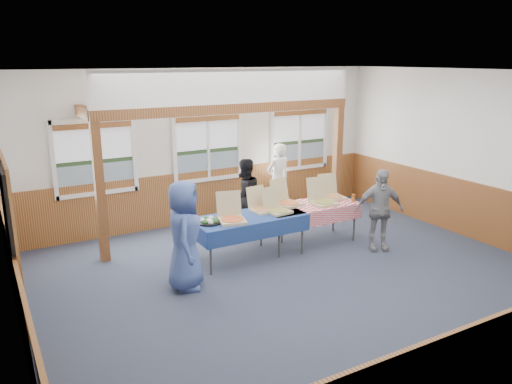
{
  "coord_description": "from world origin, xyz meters",
  "views": [
    {
      "loc": [
        -4.18,
        -5.99,
        3.39
      ],
      "look_at": [
        -0.23,
        1.0,
        1.23
      ],
      "focal_mm": 35.0,
      "sensor_mm": 36.0,
      "label": 1
    }
  ],
  "objects_px": {
    "table_right": "(309,208)",
    "man_blue": "(185,236)",
    "table_left": "(249,219)",
    "person_grey": "(379,210)",
    "woman_white": "(278,179)",
    "woman_black": "(245,196)"
  },
  "relations": [
    {
      "from": "table_right",
      "to": "table_left",
      "type": "bearing_deg",
      "value": -179.74
    },
    {
      "from": "woman_white",
      "to": "man_blue",
      "type": "bearing_deg",
      "value": 32.07
    },
    {
      "from": "woman_white",
      "to": "woman_black",
      "type": "distance_m",
      "value": 1.4
    },
    {
      "from": "table_left",
      "to": "woman_white",
      "type": "relative_size",
      "value": 1.28
    },
    {
      "from": "woman_white",
      "to": "man_blue",
      "type": "distance_m",
      "value": 4.03
    },
    {
      "from": "table_right",
      "to": "woman_white",
      "type": "distance_m",
      "value": 1.91
    },
    {
      "from": "table_right",
      "to": "person_grey",
      "type": "bearing_deg",
      "value": -44.96
    },
    {
      "from": "table_left",
      "to": "table_right",
      "type": "bearing_deg",
      "value": 9.66
    },
    {
      "from": "table_left",
      "to": "person_grey",
      "type": "bearing_deg",
      "value": -12.7
    },
    {
      "from": "woman_black",
      "to": "person_grey",
      "type": "bearing_deg",
      "value": 129.47
    },
    {
      "from": "man_blue",
      "to": "table_right",
      "type": "bearing_deg",
      "value": -53.67
    },
    {
      "from": "table_right",
      "to": "man_blue",
      "type": "relative_size",
      "value": 1.13
    },
    {
      "from": "table_left",
      "to": "man_blue",
      "type": "height_order",
      "value": "man_blue"
    },
    {
      "from": "table_right",
      "to": "person_grey",
      "type": "xyz_separation_m",
      "value": [
        0.94,
        -0.86,
        0.05
      ]
    },
    {
      "from": "woman_black",
      "to": "person_grey",
      "type": "height_order",
      "value": "person_grey"
    },
    {
      "from": "man_blue",
      "to": "table_left",
      "type": "bearing_deg",
      "value": -44.73
    },
    {
      "from": "table_left",
      "to": "person_grey",
      "type": "height_order",
      "value": "person_grey"
    },
    {
      "from": "table_left",
      "to": "person_grey",
      "type": "xyz_separation_m",
      "value": [
        2.23,
        -0.8,
        0.05
      ]
    },
    {
      "from": "table_right",
      "to": "woman_white",
      "type": "xyz_separation_m",
      "value": [
        0.47,
        1.85,
        0.1
      ]
    },
    {
      "from": "person_grey",
      "to": "woman_black",
      "type": "bearing_deg",
      "value": 154.69
    },
    {
      "from": "woman_black",
      "to": "man_blue",
      "type": "xyz_separation_m",
      "value": [
        -1.97,
        -1.78,
        0.09
      ]
    },
    {
      "from": "table_right",
      "to": "woman_white",
      "type": "relative_size",
      "value": 1.19
    }
  ]
}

